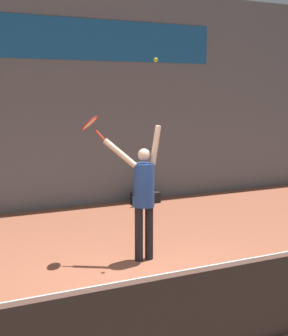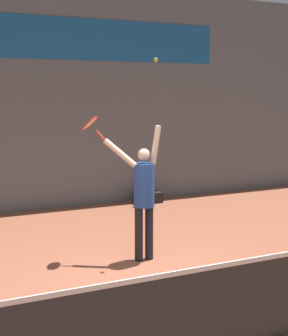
{
  "view_description": "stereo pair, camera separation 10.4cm",
  "coord_description": "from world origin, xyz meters",
  "px_view_note": "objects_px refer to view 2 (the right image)",
  "views": [
    {
      "loc": [
        -2.56,
        -5.24,
        2.62
      ],
      "look_at": [
        0.43,
        1.22,
        1.48
      ],
      "focal_mm": 50.0,
      "sensor_mm": 36.0,
      "label": 1
    },
    {
      "loc": [
        -2.46,
        -5.28,
        2.62
      ],
      "look_at": [
        0.43,
        1.22,
        1.48
      ],
      "focal_mm": 50.0,
      "sensor_mm": 36.0,
      "label": 2
    }
  ],
  "objects_px": {
    "tennis_ball": "(156,60)",
    "tennis_player": "(143,192)",
    "tennis_racket": "(91,124)",
    "water_bottle": "(136,202)",
    "equipment_bag": "(148,198)"
  },
  "relations": [
    {
      "from": "tennis_racket",
      "to": "water_bottle",
      "type": "height_order",
      "value": "tennis_racket"
    },
    {
      "from": "tennis_player",
      "to": "tennis_racket",
      "type": "height_order",
      "value": "tennis_racket"
    },
    {
      "from": "tennis_player",
      "to": "equipment_bag",
      "type": "relative_size",
      "value": 3.14
    },
    {
      "from": "tennis_racket",
      "to": "tennis_ball",
      "type": "height_order",
      "value": "tennis_ball"
    },
    {
      "from": "tennis_player",
      "to": "water_bottle",
      "type": "distance_m",
      "value": 3.62
    },
    {
      "from": "tennis_racket",
      "to": "water_bottle",
      "type": "xyz_separation_m",
      "value": [
        1.96,
        2.81,
        -2.02
      ]
    },
    {
      "from": "tennis_player",
      "to": "equipment_bag",
      "type": "bearing_deg",
      "value": 64.56
    },
    {
      "from": "tennis_ball",
      "to": "tennis_racket",
      "type": "bearing_deg",
      "value": 151.06
    },
    {
      "from": "tennis_ball",
      "to": "equipment_bag",
      "type": "xyz_separation_m",
      "value": [
        1.49,
        3.57,
        -2.99
      ]
    },
    {
      "from": "tennis_ball",
      "to": "tennis_player",
      "type": "bearing_deg",
      "value": 165.79
    },
    {
      "from": "tennis_ball",
      "to": "equipment_bag",
      "type": "relative_size",
      "value": 0.1
    },
    {
      "from": "tennis_ball",
      "to": "water_bottle",
      "type": "bearing_deg",
      "value": 71.93
    },
    {
      "from": "water_bottle",
      "to": "tennis_player",
      "type": "bearing_deg",
      "value": -111.14
    },
    {
      "from": "tennis_ball",
      "to": "water_bottle",
      "type": "xyz_separation_m",
      "value": [
        1.08,
        3.3,
        -2.98
      ]
    },
    {
      "from": "tennis_player",
      "to": "tennis_ball",
      "type": "height_order",
      "value": "tennis_ball"
    }
  ]
}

